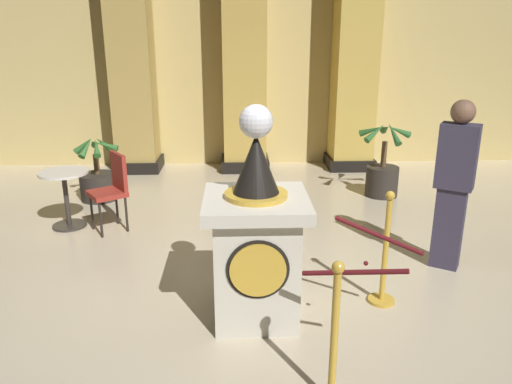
# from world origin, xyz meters

# --- Properties ---
(ground_plane) EXTENTS (12.08, 12.08, 0.00)m
(ground_plane) POSITION_xyz_m (0.00, 0.00, 0.00)
(ground_plane) COLOR beige
(back_wall) EXTENTS (12.08, 0.16, 4.17)m
(back_wall) POSITION_xyz_m (0.00, 5.14, 2.09)
(back_wall) COLOR tan
(back_wall) RESTS_ON ground_plane
(pedestal_clock) EXTENTS (0.85, 0.85, 1.82)m
(pedestal_clock) POSITION_xyz_m (-0.01, -0.27, 0.69)
(pedestal_clock) COLOR beige
(pedestal_clock) RESTS_ON ground_plane
(stanchion_near) EXTENTS (0.24, 0.24, 1.03)m
(stanchion_near) POSITION_xyz_m (0.44, -1.34, 0.36)
(stanchion_near) COLOR gold
(stanchion_near) RESTS_ON ground_plane
(stanchion_far) EXTENTS (0.24, 0.24, 1.06)m
(stanchion_far) POSITION_xyz_m (1.15, -0.08, 0.37)
(stanchion_far) COLOR gold
(stanchion_far) RESTS_ON ground_plane
(velvet_rope) EXTENTS (1.00, 1.01, 0.22)m
(velvet_rope) POSITION_xyz_m (0.79, -0.71, 0.79)
(velvet_rope) COLOR #591419
(column_left) EXTENTS (0.83, 0.83, 4.01)m
(column_left) POSITION_xyz_m (-1.91, 4.69, 1.99)
(column_left) COLOR black
(column_left) RESTS_ON ground_plane
(column_right) EXTENTS (0.85, 0.85, 4.01)m
(column_right) POSITION_xyz_m (1.91, 4.69, 1.99)
(column_right) COLOR black
(column_right) RESTS_ON ground_plane
(column_centre_rear) EXTENTS (0.88, 0.88, 4.01)m
(column_centre_rear) POSITION_xyz_m (0.00, 4.69, 1.99)
(column_centre_rear) COLOR black
(column_centre_rear) RESTS_ON ground_plane
(potted_palm_left) EXTENTS (0.67, 0.64, 0.97)m
(potted_palm_left) POSITION_xyz_m (-2.19, 2.99, 0.29)
(potted_palm_left) COLOR #2D2823
(potted_palm_left) RESTS_ON ground_plane
(potted_palm_right) EXTENTS (0.77, 0.77, 1.16)m
(potted_palm_right) POSITION_xyz_m (2.02, 2.99, 0.35)
(potted_palm_right) COLOR #2D2823
(potted_palm_right) RESTS_ON ground_plane
(bystander_guest) EXTENTS (0.42, 0.38, 1.74)m
(bystander_guest) POSITION_xyz_m (2.01, 0.61, 0.93)
(bystander_guest) COLOR #383347
(bystander_guest) RESTS_ON ground_plane
(cafe_table) EXTENTS (0.59, 0.59, 0.72)m
(cafe_table) POSITION_xyz_m (-2.29, 1.91, 0.46)
(cafe_table) COLOR #332D28
(cafe_table) RESTS_ON ground_plane
(cafe_chair_red) EXTENTS (0.55, 0.55, 0.96)m
(cafe_chair_red) POSITION_xyz_m (-1.67, 1.80, 0.57)
(cafe_chair_red) COLOR black
(cafe_chair_red) RESTS_ON ground_plane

